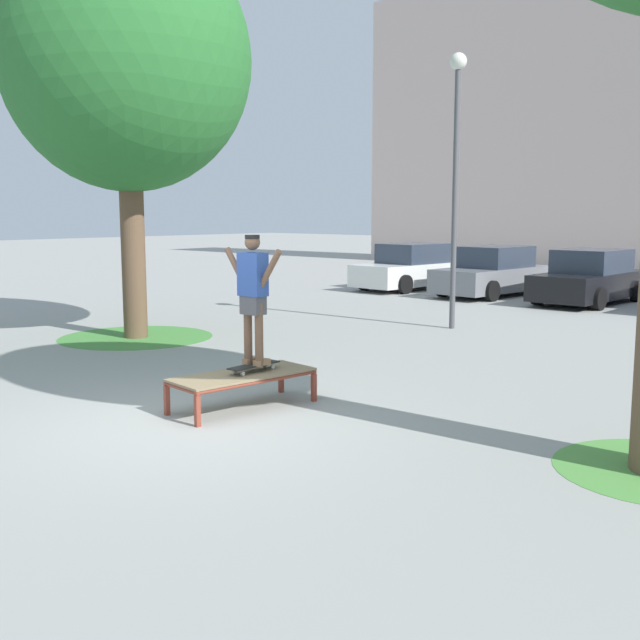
# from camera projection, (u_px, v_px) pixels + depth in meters

# --- Properties ---
(ground_plane) EXTENTS (120.00, 120.00, 0.00)m
(ground_plane) POSITION_uv_depth(u_px,v_px,m) (196.00, 424.00, 9.16)
(ground_plane) COLOR #999993
(skate_box) EXTENTS (0.96, 1.97, 0.46)m
(skate_box) POSITION_uv_depth(u_px,v_px,m) (243.00, 377.00, 9.85)
(skate_box) COLOR brown
(skate_box) RESTS_ON ground
(skateboard) EXTENTS (0.24, 0.81, 0.09)m
(skateboard) POSITION_uv_depth(u_px,v_px,m) (254.00, 366.00, 9.96)
(skateboard) COLOR black
(skateboard) RESTS_ON skate_box
(skater) EXTENTS (1.00, 0.29, 1.69)m
(skater) POSITION_uv_depth(u_px,v_px,m) (253.00, 290.00, 9.82)
(skater) COLOR brown
(skater) RESTS_ON skateboard
(tree_near_left) EXTENTS (4.84, 4.84, 8.00)m
(tree_near_left) POSITION_uv_depth(u_px,v_px,m) (127.00, 61.00, 14.74)
(tree_near_left) COLOR brown
(tree_near_left) RESTS_ON ground
(grass_patch_near_left) EXTENTS (3.09, 3.09, 0.01)m
(grass_patch_near_left) POSITION_uv_depth(u_px,v_px,m) (136.00, 337.00, 15.51)
(grass_patch_near_left) COLOR #47893D
(grass_patch_near_left) RESTS_ON ground
(car_white) EXTENTS (2.15, 4.31, 1.50)m
(car_white) POSITION_uv_depth(u_px,v_px,m) (411.00, 268.00, 25.10)
(car_white) COLOR silver
(car_white) RESTS_ON ground
(car_grey) EXTENTS (2.13, 4.31, 1.50)m
(car_grey) POSITION_uv_depth(u_px,v_px,m) (493.00, 273.00, 23.15)
(car_grey) COLOR slate
(car_grey) RESTS_ON ground
(car_black) EXTENTS (1.99, 4.24, 1.50)m
(car_black) POSITION_uv_depth(u_px,v_px,m) (590.00, 279.00, 21.20)
(car_black) COLOR black
(car_black) RESTS_ON ground
(light_post) EXTENTS (0.36, 0.36, 5.83)m
(light_post) POSITION_uv_depth(u_px,v_px,m) (456.00, 150.00, 16.16)
(light_post) COLOR #4C4C51
(light_post) RESTS_ON ground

